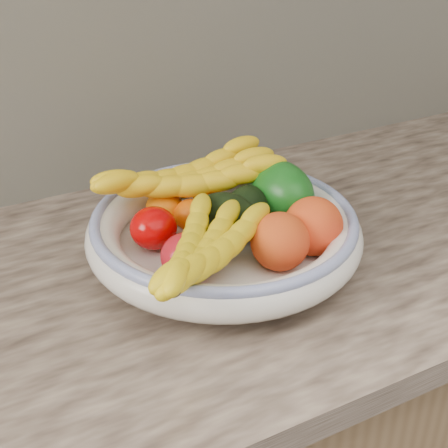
% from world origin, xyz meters
% --- Properties ---
extents(fruit_bowl, '(0.39, 0.39, 0.08)m').
position_xyz_m(fruit_bowl, '(0.00, 1.66, 0.95)').
color(fruit_bowl, silver).
rests_on(fruit_bowl, kitchen_counter).
extents(clementine_back_left, '(0.06, 0.06, 0.05)m').
position_xyz_m(clementine_back_left, '(-0.05, 1.75, 0.95)').
color(clementine_back_left, orange).
rests_on(clementine_back_left, fruit_bowl).
extents(clementine_back_right, '(0.06, 0.06, 0.04)m').
position_xyz_m(clementine_back_right, '(0.02, 1.76, 0.95)').
color(clementine_back_right, orange).
rests_on(clementine_back_right, fruit_bowl).
extents(clementine_back_mid, '(0.06, 0.06, 0.05)m').
position_xyz_m(clementine_back_mid, '(0.01, 1.72, 0.95)').
color(clementine_back_mid, '#E95704').
rests_on(clementine_back_mid, fruit_bowl).
extents(clementine_extra, '(0.05, 0.05, 0.05)m').
position_xyz_m(clementine_extra, '(-0.03, 1.72, 0.95)').
color(clementine_extra, '#F26005').
rests_on(clementine_extra, fruit_bowl).
extents(tomato_left, '(0.07, 0.07, 0.06)m').
position_xyz_m(tomato_left, '(-0.09, 1.69, 0.96)').
color(tomato_left, '#BF0102').
rests_on(tomato_left, fruit_bowl).
extents(tomato_near_left, '(0.08, 0.08, 0.06)m').
position_xyz_m(tomato_near_left, '(-0.08, 1.61, 0.96)').
color(tomato_near_left, '#B0121D').
rests_on(tomato_near_left, fruit_bowl).
extents(avocado_center, '(0.11, 0.12, 0.07)m').
position_xyz_m(avocado_center, '(0.01, 1.67, 0.96)').
color(avocado_center, black).
rests_on(avocado_center, fruit_bowl).
extents(avocado_right, '(0.11, 0.11, 0.06)m').
position_xyz_m(avocado_right, '(0.05, 1.68, 0.96)').
color(avocado_right, black).
rests_on(avocado_right, fruit_bowl).
extents(green_mango, '(0.12, 0.14, 0.11)m').
position_xyz_m(green_mango, '(0.11, 1.69, 0.98)').
color(green_mango, '#0F5111').
rests_on(green_mango, fruit_bowl).
extents(peach_front, '(0.10, 0.10, 0.08)m').
position_xyz_m(peach_front, '(0.04, 1.57, 0.97)').
color(peach_front, orange).
rests_on(peach_front, fruit_bowl).
extents(peach_right, '(0.08, 0.08, 0.08)m').
position_xyz_m(peach_right, '(0.10, 1.59, 0.97)').
color(peach_right, orange).
rests_on(peach_right, fruit_bowl).
extents(banana_bunch_back, '(0.31, 0.13, 0.09)m').
position_xyz_m(banana_bunch_back, '(-0.01, 1.75, 0.99)').
color(banana_bunch_back, yellow).
rests_on(banana_bunch_back, fruit_bowl).
extents(banana_bunch_front, '(0.28, 0.27, 0.08)m').
position_xyz_m(banana_bunch_front, '(-0.08, 1.57, 0.98)').
color(banana_bunch_front, yellow).
rests_on(banana_bunch_front, fruit_bowl).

